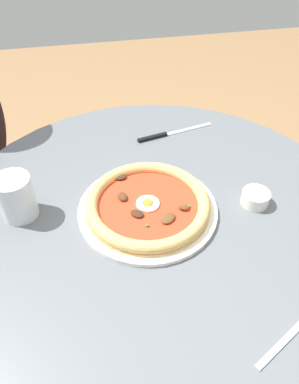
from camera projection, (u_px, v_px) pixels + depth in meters
name	position (u px, v px, depth m)	size (l,w,h in m)	color
ground_plane	(153.00, 361.00, 1.30)	(6.00, 6.00, 0.02)	olive
dining_table	(155.00, 261.00, 0.90)	(0.92, 0.92, 0.74)	#565B60
pizza_on_plate	(148.00, 205.00, 0.78)	(0.30, 0.30, 0.04)	white
water_glass	(17.00, 200.00, 0.76)	(0.08, 0.08, 0.10)	silver
steak_knife	(164.00, 135.00, 1.00)	(0.22, 0.06, 0.01)	silver
ramekin_capers	(256.00, 198.00, 0.80)	(0.06, 0.06, 0.03)	white
fork_utensil	(295.00, 330.00, 0.59)	(0.17, 0.10, 0.00)	#BCBCC1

